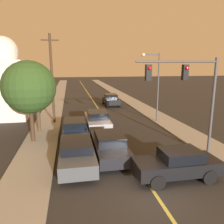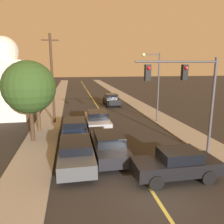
% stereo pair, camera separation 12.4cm
% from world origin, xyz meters
% --- Properties ---
extents(ground_plane, '(200.00, 200.00, 0.00)m').
position_xyz_m(ground_plane, '(0.00, 0.00, 0.00)').
color(ground_plane, '#2D2B28').
extents(road_surface, '(9.27, 80.00, 0.01)m').
position_xyz_m(road_surface, '(0.00, 36.00, 0.01)').
color(road_surface, '#2D2B28').
rests_on(road_surface, ground).
extents(sidewalk_left, '(2.50, 80.00, 0.12)m').
position_xyz_m(sidewalk_left, '(-5.89, 36.00, 0.06)').
color(sidewalk_left, '#9E998E').
rests_on(sidewalk_left, ground).
extents(sidewalk_right, '(2.50, 80.00, 0.12)m').
position_xyz_m(sidewalk_right, '(5.89, 36.00, 0.06)').
color(sidewalk_right, '#9E998E').
rests_on(sidewalk_right, ground).
extents(car_near_lane_front, '(2.01, 5.19, 1.54)m').
position_xyz_m(car_near_lane_front, '(-1.30, 4.70, 0.78)').
color(car_near_lane_front, black).
rests_on(car_near_lane_front, ground).
extents(car_near_lane_second, '(2.04, 5.10, 1.69)m').
position_xyz_m(car_near_lane_second, '(-1.30, 10.79, 0.85)').
color(car_near_lane_second, '#A5A8B2').
rests_on(car_near_lane_second, ground).
extents(car_outer_lane_front, '(2.04, 5.16, 1.52)m').
position_xyz_m(car_outer_lane_front, '(-3.34, 3.85, 0.79)').
color(car_outer_lane_front, '#474C51').
rests_on(car_outer_lane_front, ground).
extents(car_outer_lane_second, '(1.99, 5.08, 1.54)m').
position_xyz_m(car_outer_lane_second, '(-3.34, 8.68, 0.80)').
color(car_outer_lane_second, navy).
rests_on(car_outer_lane_second, ground).
extents(car_far_oncoming, '(2.00, 4.29, 1.64)m').
position_xyz_m(car_far_oncoming, '(2.09, 22.23, 0.84)').
color(car_far_oncoming, black).
rests_on(car_far_oncoming, ground).
extents(car_crossing_right, '(4.31, 1.85, 1.54)m').
position_xyz_m(car_crossing_right, '(1.60, 1.33, 0.80)').
color(car_crossing_right, black).
rests_on(car_crossing_right, ground).
extents(traffic_signal_mast, '(5.08, 0.42, 6.00)m').
position_xyz_m(traffic_signal_mast, '(3.38, 3.76, 4.43)').
color(traffic_signal_mast, '#47474C').
rests_on(traffic_signal_mast, ground).
extents(streetlamp_right, '(1.87, 0.36, 6.70)m').
position_xyz_m(streetlamp_right, '(4.53, 12.27, 4.46)').
color(streetlamp_right, '#47474C').
rests_on(streetlamp_right, ground).
extents(utility_pole_left, '(1.60, 0.24, 8.41)m').
position_xyz_m(utility_pole_left, '(-5.24, 13.65, 4.49)').
color(utility_pole_left, '#422D1E').
rests_on(utility_pole_left, ground).
extents(tree_left_near, '(3.78, 3.78, 5.90)m').
position_xyz_m(tree_left_near, '(-6.43, 8.30, 4.12)').
color(tree_left_near, '#3D2B1C').
rests_on(tree_left_near, ground).
extents(tree_left_far, '(3.20, 3.20, 5.45)m').
position_xyz_m(tree_left_far, '(-6.31, 10.80, 3.95)').
color(tree_left_far, '#4C3823').
rests_on(tree_left_far, ground).
extents(domed_building_left, '(4.13, 4.13, 8.58)m').
position_xyz_m(domed_building_left, '(-10.20, 16.71, 3.95)').
color(domed_building_left, silver).
rests_on(domed_building_left, ground).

